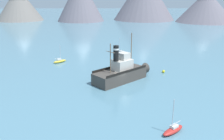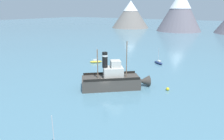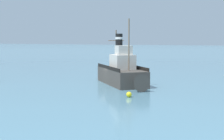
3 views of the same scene
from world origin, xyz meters
TOP-DOWN VIEW (x-y plane):
  - ground_plane at (0.00, 0.00)m, footprint 600.00×600.00m
  - mountain_ridge at (6.35, 129.76)m, footprint 165.17×59.48m
  - old_tugboat at (0.41, 2.59)m, footprint 13.00×12.09m
  - sailboat_navy at (1.08, 26.53)m, footprint 3.79×2.98m
  - sailboat_yellow at (-15.69, 16.85)m, footprint 3.53×3.39m
  - mooring_buoy at (10.42, 7.60)m, footprint 0.66×0.66m

SIDE VIEW (x-z plane):
  - ground_plane at x=0.00m, z-range 0.00..0.00m
  - mooring_buoy at x=10.42m, z-range 0.00..0.66m
  - sailboat_navy at x=1.08m, z-range -2.02..2.88m
  - sailboat_yellow at x=-15.69m, z-range -2.02..2.88m
  - old_tugboat at x=0.41m, z-range -3.12..6.78m
  - mountain_ridge at x=6.35m, z-range -2.14..31.54m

